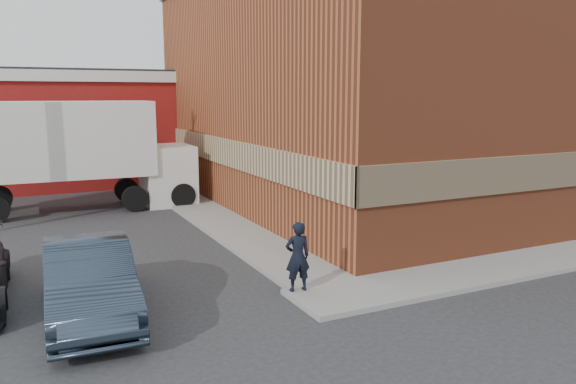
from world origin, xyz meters
name	(u,v)px	position (x,y,z in m)	size (l,w,h in m)	color
ground	(300,291)	(0.00, 0.00, 0.00)	(90.00, 90.00, 0.00)	#28282B
brick_building	(382,89)	(8.50, 9.00, 4.68)	(14.25, 18.25, 9.36)	brown
sidewalk_south	(559,257)	(7.50, -0.90, 0.06)	(16.00, 1.80, 0.12)	gray
sidewalk_west	(205,212)	(0.60, 9.00, 0.06)	(1.80, 18.00, 0.12)	gray
warehouse	(5,128)	(-6.00, 20.00, 2.81)	(16.30, 8.30, 5.60)	maroon
man	(298,256)	(-0.20, -0.25, 0.91)	(0.57, 0.38, 1.57)	black
sedan	(89,280)	(-4.51, 0.50, 0.77)	(1.64, 4.69, 1.55)	#273342
box_truck	(86,148)	(-3.18, 11.78, 2.41)	(8.56, 2.85, 4.19)	white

